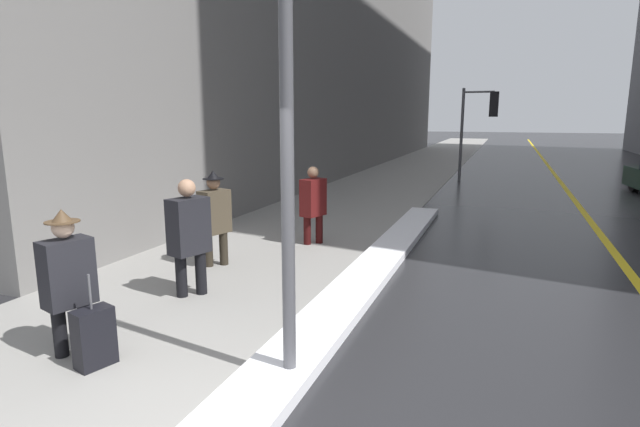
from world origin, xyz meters
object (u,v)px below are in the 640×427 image
lamp_post (286,51)px  traffic_light_near (482,114)px  pedestrian_trailing (189,232)px  pedestrian_in_glasses (68,277)px  rolling_suitcase (94,338)px  pedestrian_in_fedora (215,215)px  pedestrian_nearside (313,202)px

lamp_post → traffic_light_near: (0.79, 15.78, -0.47)m
pedestrian_trailing → pedestrian_in_glasses: bearing=13.8°
lamp_post → pedestrian_trailing: lamp_post is taller
lamp_post → rolling_suitcase: (-1.88, -0.45, -2.65)m
pedestrian_in_glasses → pedestrian_in_fedora: pedestrian_in_fedora is taller
pedestrian_trailing → pedestrian_nearside: 3.25m
pedestrian_in_fedora → rolling_suitcase: (0.71, -3.32, -0.56)m
rolling_suitcase → traffic_light_near: bearing=-172.2°
lamp_post → pedestrian_nearside: size_ratio=3.29×
pedestrian_in_glasses → rolling_suitcase: (0.39, -0.11, -0.54)m
pedestrian_in_glasses → pedestrian_nearside: bearing=-170.1°
traffic_light_near → rolling_suitcase: traffic_light_near is taller
pedestrian_in_glasses → rolling_suitcase: 0.67m
traffic_light_near → pedestrian_in_glasses: (-3.06, -16.11, -1.65)m
lamp_post → traffic_light_near: size_ratio=1.43×
pedestrian_in_fedora → pedestrian_nearside: pedestrian_in_fedora is taller
pedestrian_in_fedora → rolling_suitcase: 3.44m
pedestrian_nearside → rolling_suitcase: 5.24m
pedestrian_in_fedora → pedestrian_nearside: (0.97, 1.89, -0.03)m
pedestrian_in_glasses → pedestrian_trailing: (0.11, 1.89, 0.06)m
pedestrian_trailing → pedestrian_in_fedora: (-0.43, 1.31, -0.03)m
lamp_post → pedestrian_nearside: (-1.62, 4.76, -2.12)m
traffic_light_near → pedestrian_in_fedora: (-3.38, -12.90, -1.63)m
pedestrian_trailing → pedestrian_in_fedora: pedestrian_trailing is taller
pedestrian_trailing → rolling_suitcase: size_ratio=1.70×
pedestrian_in_glasses → pedestrian_trailing: size_ratio=0.95×
pedestrian_in_glasses → pedestrian_nearside: (0.65, 5.10, -0.01)m
traffic_light_near → pedestrian_in_glasses: bearing=-96.5°
traffic_light_near → pedestrian_in_glasses: traffic_light_near is taller
pedestrian_in_glasses → pedestrian_trailing: pedestrian_trailing is taller
pedestrian_nearside → rolling_suitcase: pedestrian_nearside is taller
pedestrian_in_fedora → pedestrian_trailing: bearing=35.4°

